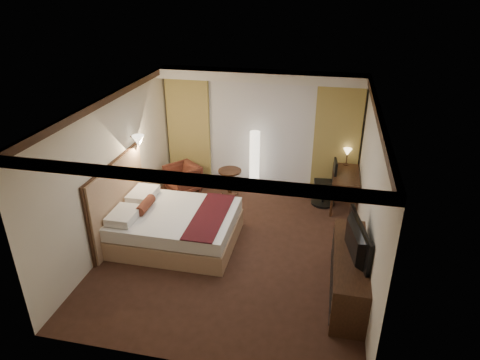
% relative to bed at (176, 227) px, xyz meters
% --- Properties ---
extents(floor, '(4.50, 5.50, 0.01)m').
position_rel_bed_xyz_m(floor, '(1.10, 0.12, -0.32)').
color(floor, '#321D13').
rests_on(floor, ground).
extents(ceiling, '(4.50, 5.50, 0.01)m').
position_rel_bed_xyz_m(ceiling, '(1.10, 0.12, 2.38)').
color(ceiling, white).
rests_on(ceiling, back_wall).
extents(back_wall, '(4.50, 0.02, 2.70)m').
position_rel_bed_xyz_m(back_wall, '(1.10, 2.87, 1.03)').
color(back_wall, beige).
rests_on(back_wall, floor).
extents(left_wall, '(0.02, 5.50, 2.70)m').
position_rel_bed_xyz_m(left_wall, '(-1.15, 0.12, 1.03)').
color(left_wall, beige).
rests_on(left_wall, floor).
extents(right_wall, '(0.02, 5.50, 2.70)m').
position_rel_bed_xyz_m(right_wall, '(3.35, 0.12, 1.03)').
color(right_wall, beige).
rests_on(right_wall, floor).
extents(crown_molding, '(4.50, 5.50, 0.12)m').
position_rel_bed_xyz_m(crown_molding, '(1.10, 0.12, 2.32)').
color(crown_molding, black).
rests_on(crown_molding, ceiling).
extents(soffit, '(4.50, 0.50, 0.20)m').
position_rel_bed_xyz_m(soffit, '(1.10, 2.62, 2.28)').
color(soffit, white).
rests_on(soffit, ceiling).
extents(curtain_sheer, '(2.48, 0.04, 2.45)m').
position_rel_bed_xyz_m(curtain_sheer, '(1.10, 2.79, 0.93)').
color(curtain_sheer, silver).
rests_on(curtain_sheer, back_wall).
extents(curtain_left_drape, '(1.00, 0.14, 2.45)m').
position_rel_bed_xyz_m(curtain_left_drape, '(-0.60, 2.73, 0.93)').
color(curtain_left_drape, tan).
rests_on(curtain_left_drape, back_wall).
extents(curtain_right_drape, '(1.00, 0.14, 2.45)m').
position_rel_bed_xyz_m(curtain_right_drape, '(2.80, 2.73, 0.93)').
color(curtain_right_drape, tan).
rests_on(curtain_right_drape, back_wall).
extents(wall_sconce, '(0.24, 0.24, 0.24)m').
position_rel_bed_xyz_m(wall_sconce, '(-0.99, 0.85, 1.30)').
color(wall_sconce, white).
rests_on(wall_sconce, left_wall).
extents(bed, '(2.18, 1.70, 0.64)m').
position_rel_bed_xyz_m(bed, '(0.00, 0.00, 0.00)').
color(bed, white).
rests_on(bed, floor).
extents(headboard, '(0.12, 2.00, 1.50)m').
position_rel_bed_xyz_m(headboard, '(-1.10, 0.00, 0.43)').
color(headboard, tan).
rests_on(headboard, floor).
extents(armchair, '(0.92, 0.91, 0.69)m').
position_rel_bed_xyz_m(armchair, '(-0.57, 2.02, 0.03)').
color(armchair, '#532519').
rests_on(armchair, floor).
extents(side_table, '(0.52, 0.52, 0.58)m').
position_rel_bed_xyz_m(side_table, '(0.52, 2.12, -0.03)').
color(side_table, black).
rests_on(side_table, floor).
extents(floor_lamp, '(0.30, 0.30, 1.43)m').
position_rel_bed_xyz_m(floor_lamp, '(1.02, 2.42, 0.40)').
color(floor_lamp, white).
rests_on(floor_lamp, floor).
extents(desk, '(0.55, 1.22, 0.75)m').
position_rel_bed_xyz_m(desk, '(3.05, 2.11, 0.06)').
color(desk, black).
rests_on(desk, floor).
extents(desk_lamp, '(0.18, 0.18, 0.34)m').
position_rel_bed_xyz_m(desk_lamp, '(3.05, 2.57, 0.60)').
color(desk_lamp, '#FFD899').
rests_on(desk_lamp, desk).
extents(office_chair, '(0.54, 0.54, 1.05)m').
position_rel_bed_xyz_m(office_chair, '(2.62, 2.06, 0.20)').
color(office_chair, black).
rests_on(office_chair, floor).
extents(dresser, '(0.50, 1.96, 0.76)m').
position_rel_bed_xyz_m(dresser, '(3.10, -0.81, 0.06)').
color(dresser, black).
rests_on(dresser, floor).
extents(television, '(0.90, 1.29, 0.15)m').
position_rel_bed_xyz_m(television, '(3.07, -0.81, 0.78)').
color(television, black).
rests_on(television, dresser).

